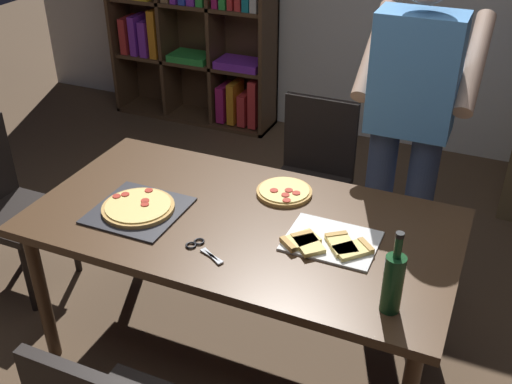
{
  "coord_description": "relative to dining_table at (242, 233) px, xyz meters",
  "views": [
    {
      "loc": [
        0.9,
        -1.93,
        2.15
      ],
      "look_at": [
        0.0,
        0.15,
        0.8
      ],
      "focal_mm": 42.52,
      "sensor_mm": 36.0,
      "label": 1
    }
  ],
  "objects": [
    {
      "name": "ground_plane",
      "position": [
        0.0,
        0.0,
        -0.68
      ],
      "size": [
        12.0,
        12.0,
        0.0
      ],
      "primitive_type": "plane",
      "color": "brown"
    },
    {
      "name": "chair_far_side",
      "position": [
        0.0,
        0.95,
        -0.17
      ],
      "size": [
        0.42,
        0.42,
        0.9
      ],
      "color": "black",
      "rests_on": "ground_plane"
    },
    {
      "name": "person_serving_pizza",
      "position": [
        0.53,
        0.73,
        0.32
      ],
      "size": [
        0.55,
        0.54,
        1.75
      ],
      "color": "#38476B",
      "rests_on": "ground_plane"
    },
    {
      "name": "second_pizza_plain",
      "position": [
        0.09,
        0.26,
        0.08
      ],
      "size": [
        0.25,
        0.25,
        0.03
      ],
      "color": "tan",
      "rests_on": "dining_table"
    },
    {
      "name": "kitchen_scissors",
      "position": [
        -0.06,
        -0.26,
        0.08
      ],
      "size": [
        0.2,
        0.13,
        0.01
      ],
      "color": "silver",
      "rests_on": "dining_table"
    },
    {
      "name": "pepperoni_pizza_on_tray",
      "position": [
        -0.43,
        -0.12,
        0.08
      ],
      "size": [
        0.37,
        0.37,
        0.04
      ],
      "color": "#2D2D33",
      "rests_on": "dining_table"
    },
    {
      "name": "pizza_slices_on_towel",
      "position": [
        0.39,
        -0.03,
        0.08
      ],
      "size": [
        0.37,
        0.3,
        0.03
      ],
      "color": "white",
      "rests_on": "dining_table"
    },
    {
      "name": "wine_bottle",
      "position": [
        0.7,
        -0.31,
        0.19
      ],
      "size": [
        0.07,
        0.07,
        0.32
      ],
      "color": "#194723",
      "rests_on": "dining_table"
    },
    {
      "name": "chair_left_end",
      "position": [
        -1.38,
        0.0,
        -0.17
      ],
      "size": [
        0.42,
        0.42,
        0.9
      ],
      "color": "black",
      "rests_on": "ground_plane"
    },
    {
      "name": "dining_table",
      "position": [
        0.0,
        0.0,
        0.0
      ],
      "size": [
        1.79,
        0.94,
        0.75
      ],
      "color": "#4C331E",
      "rests_on": "ground_plane"
    }
  ]
}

